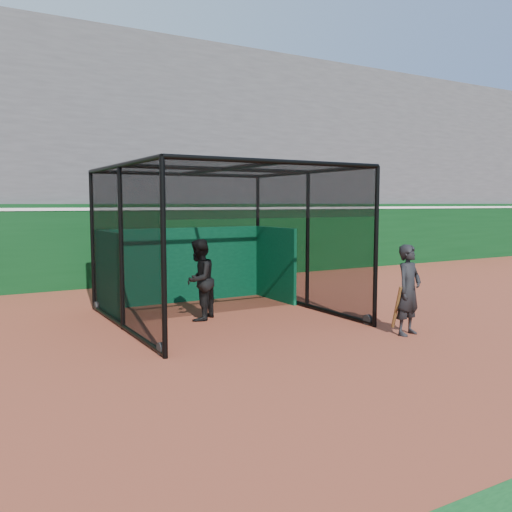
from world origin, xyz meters
TOP-DOWN VIEW (x-y plane):
  - ground at (0.00, 0.00)m, footprint 120.00×120.00m
  - outfield_wall at (0.00, 8.50)m, footprint 50.00×0.50m
  - grandstand at (0.00, 12.27)m, footprint 50.00×7.85m
  - batting_cage at (0.42, 2.66)m, footprint 4.60×4.83m
  - batter at (-0.15, 2.70)m, footprint 1.08×1.06m
  - on_deck_player at (2.77, -0.54)m, footprint 0.72×0.56m

SIDE VIEW (x-z plane):
  - ground at x=0.00m, z-range 0.00..0.00m
  - on_deck_player at x=2.77m, z-range 0.00..1.74m
  - batter at x=-0.15m, z-range 0.00..1.75m
  - outfield_wall at x=0.00m, z-range 0.04..2.54m
  - batting_cage at x=0.42m, z-range 0.00..3.25m
  - grandstand at x=0.00m, z-range 0.00..8.95m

